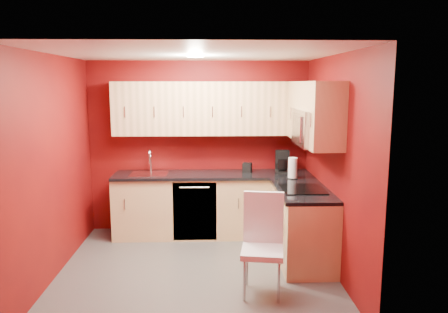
{
  "coord_description": "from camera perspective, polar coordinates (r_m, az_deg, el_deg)",
  "views": [
    {
      "loc": [
        0.17,
        -4.89,
        2.17
      ],
      "look_at": [
        0.34,
        0.55,
        1.26
      ],
      "focal_mm": 35.0,
      "sensor_mm": 36.0,
      "label": 1
    }
  ],
  "objects": [
    {
      "name": "dishwasher_front",
      "position": [
        6.06,
        -3.84,
        -7.17
      ],
      "size": [
        0.6,
        0.02,
        0.82
      ],
      "primitive_type": "cube",
      "color": "black",
      "rests_on": "base_cabinets_back"
    },
    {
      "name": "coffee_maker",
      "position": [
        6.29,
        7.72,
        -0.7
      ],
      "size": [
        0.2,
        0.26,
        0.31
      ],
      "primitive_type": null,
      "rotation": [
        0.0,
        0.0,
        0.03
      ],
      "color": "black",
      "rests_on": "countertop_back"
    },
    {
      "name": "wall_left",
      "position": [
        5.28,
        -21.34,
        -1.21
      ],
      "size": [
        0.0,
        3.0,
        3.0
      ],
      "primitive_type": "plane",
      "rotation": [
        1.57,
        0.0,
        1.57
      ],
      "color": "maroon",
      "rests_on": "floor"
    },
    {
      "name": "wall_right",
      "position": [
        5.18,
        14.25,
        -1.05
      ],
      "size": [
        0.0,
        3.0,
        3.0
      ],
      "primitive_type": "plane",
      "rotation": [
        1.57,
        0.0,
        -1.57
      ],
      "color": "maroon",
      "rests_on": "floor"
    },
    {
      "name": "sink",
      "position": [
        6.28,
        -9.74,
        -1.92
      ],
      "size": [
        0.52,
        0.42,
        0.35
      ],
      "color": "silver",
      "rests_on": "countertop_back"
    },
    {
      "name": "countertop_right",
      "position": [
        5.4,
        10.19,
        -4.38
      ],
      "size": [
        0.63,
        1.27,
        0.04
      ],
      "primitive_type": "cube",
      "color": "black",
      "rests_on": "base_cabinets_right"
    },
    {
      "name": "dining_chair",
      "position": [
        4.6,
        5.05,
        -11.54
      ],
      "size": [
        0.49,
        0.5,
        1.05
      ],
      "primitive_type": null,
      "rotation": [
        0.0,
        0.0,
        -0.16
      ],
      "color": "silver",
      "rests_on": "floor"
    },
    {
      "name": "upper_cabinets_back",
      "position": [
        6.23,
        -1.53,
        6.3
      ],
      "size": [
        2.8,
        0.35,
        0.75
      ],
      "primitive_type": "cube",
      "color": "#E5B781",
      "rests_on": "wall_back"
    },
    {
      "name": "paper_towel",
      "position": [
        5.94,
        8.95,
        -1.5
      ],
      "size": [
        0.2,
        0.2,
        0.28
      ],
      "primitive_type": null,
      "rotation": [
        0.0,
        0.0,
        0.28
      ],
      "color": "silver",
      "rests_on": "countertop_right"
    },
    {
      "name": "base_cabinets_back",
      "position": [
        6.34,
        -1.47,
        -6.41
      ],
      "size": [
        2.8,
        0.6,
        0.87
      ],
      "primitive_type": "cube",
      "color": "#DFC57F",
      "rests_on": "floor"
    },
    {
      "name": "ceiling",
      "position": [
        4.91,
        -3.88,
        13.3
      ],
      "size": [
        3.2,
        3.2,
        0.0
      ],
      "primitive_type": "plane",
      "rotation": [
        3.14,
        0.0,
        0.0
      ],
      "color": "white",
      "rests_on": "wall_back"
    },
    {
      "name": "upper_cabinets_right",
      "position": [
        5.49,
        11.49,
        6.34
      ],
      "size": [
        0.35,
        1.55,
        0.75
      ],
      "color": "#E5B781",
      "rests_on": "wall_right"
    },
    {
      "name": "base_cabinets_right",
      "position": [
        5.55,
        10.17,
        -8.91
      ],
      "size": [
        0.6,
        1.3,
        0.87
      ],
      "primitive_type": "cube",
      "color": "#DFC57F",
      "rests_on": "floor"
    },
    {
      "name": "microwave",
      "position": [
        5.26,
        11.68,
        3.72
      ],
      "size": [
        0.42,
        0.76,
        0.42
      ],
      "color": "silver",
      "rests_on": "upper_cabinets_right"
    },
    {
      "name": "countertop_back",
      "position": [
        6.21,
        -1.49,
        -2.41
      ],
      "size": [
        2.8,
        0.63,
        0.04
      ],
      "primitive_type": "cube",
      "color": "black",
      "rests_on": "base_cabinets_back"
    },
    {
      "name": "downlight",
      "position": [
        5.21,
        -3.76,
        12.92
      ],
      "size": [
        0.2,
        0.2,
        0.01
      ],
      "primitive_type": "cylinder",
      "color": "white",
      "rests_on": "ceiling"
    },
    {
      "name": "napkin_holder",
      "position": [
        6.3,
        3.04,
        -1.45
      ],
      "size": [
        0.15,
        0.15,
        0.13
      ],
      "primitive_type": null,
      "rotation": [
        0.0,
        0.0,
        -0.28
      ],
      "color": "black",
      "rests_on": "countertop_back"
    },
    {
      "name": "cooktop",
      "position": [
        5.36,
        10.22,
        -4.21
      ],
      "size": [
        0.5,
        0.55,
        0.01
      ],
      "primitive_type": "cube",
      "color": "black",
      "rests_on": "countertop_right"
    },
    {
      "name": "wall_back",
      "position": [
        6.46,
        -3.29,
        1.28
      ],
      "size": [
        3.2,
        0.0,
        3.2
      ],
      "primitive_type": "plane",
      "rotation": [
        1.57,
        0.0,
        0.0
      ],
      "color": "maroon",
      "rests_on": "floor"
    },
    {
      "name": "floor",
      "position": [
        5.36,
        -3.57,
        -14.44
      ],
      "size": [
        3.2,
        3.2,
        0.0
      ],
      "primitive_type": "plane",
      "color": "#454340",
      "rests_on": "ground"
    },
    {
      "name": "wall_front",
      "position": [
        3.52,
        -4.51,
        -5.73
      ],
      "size": [
        3.2,
        0.0,
        3.2
      ],
      "primitive_type": "plane",
      "rotation": [
        -1.57,
        0.0,
        0.0
      ],
      "color": "maroon",
      "rests_on": "floor"
    }
  ]
}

